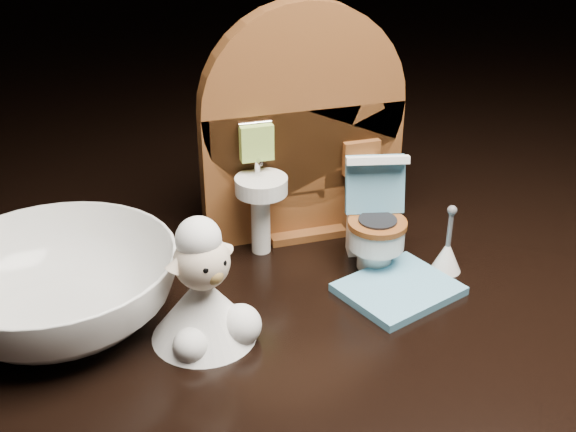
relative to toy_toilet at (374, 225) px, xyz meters
The scene contains 6 objects.
backdrop_panel 0.07m from the toy_toilet, 121.29° to the left, with size 0.13×0.05×0.15m.
toy_toilet is the anchor object (origin of this frame).
bath_mat 0.04m from the toy_toilet, 89.16° to the right, with size 0.06×0.05×0.00m, color #5899B9.
toilet_brush 0.05m from the toy_toilet, 30.90° to the right, with size 0.02×0.02×0.04m.
plush_lamb 0.12m from the toy_toilet, 158.14° to the right, with size 0.06×0.06×0.07m.
ceramic_bowl 0.18m from the toy_toilet, behind, with size 0.13×0.13×0.04m, color white.
Camera 1 is at (-0.13, -0.34, 0.23)m, focal length 45.00 mm.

